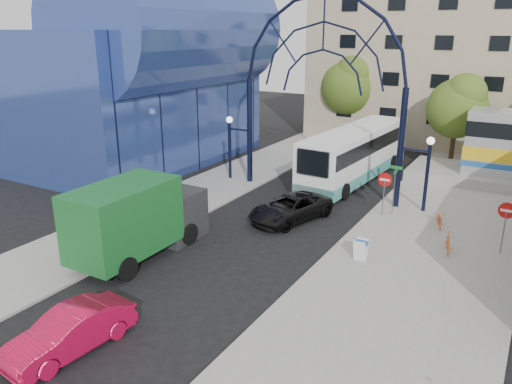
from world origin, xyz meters
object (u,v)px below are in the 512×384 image
Objects in this scene: stop_sign at (385,184)px; tree_north_b at (351,84)px; sandwich_board at (361,247)px; bike_near_a at (440,218)px; do_not_enter_sign at (506,216)px; city_bus at (356,153)px; red_sedan at (70,332)px; tree_north_a at (459,105)px; street_name_sign at (395,180)px; black_suv at (290,208)px; green_truck at (139,218)px; gateway_arch at (323,56)px; bike_near_b at (448,242)px.

tree_north_b is (-8.68, 17.93, 3.27)m from stop_sign.
sandwich_board is 6.45m from bike_near_a.
do_not_enter_sign is 3.99m from bike_near_a.
city_bus is 2.97× the size of red_sedan.
do_not_enter_sign is 16.86m from tree_north_a.
tree_north_a is 9.43m from city_bus.
stop_sign is at bearing -123.64° from street_name_sign.
black_suv is at bearing 92.87° from red_sedan.
city_bus is at bearing -67.42° from tree_north_b.
sandwich_board is 10.16m from green_truck.
city_bus is at bearing 105.14° from black_suv.
gateway_arch is 8.21m from city_bus.
red_sedan is (-6.54, -30.96, -3.89)m from tree_north_a.
do_not_enter_sign is 2.51× the size of sandwich_board.
tree_north_b is at bearing 115.83° from stop_sign.
gateway_arch reaches higher than red_sedan.
gateway_arch is at bearing 113.06° from black_suv.
black_suv is at bearing -87.78° from city_bus.
red_sedan is 18.96m from bike_near_a.
gateway_arch reaches higher than bike_near_a.
bike_near_b is at bearing 29.96° from green_truck.
sandwich_board is at bearing -65.42° from city_bus.
city_bus is 7.88× the size of bike_near_a.
city_bus reaches higher than stop_sign.
red_sedan is at bearing -65.21° from green_truck.
street_name_sign is 2.83× the size of sandwich_board.
sandwich_board is 0.08× the size of city_bus.
gateway_arch is at bearing 149.94° from bike_near_a.
tree_north_b is (-14.88, 19.93, 3.29)m from do_not_enter_sign.
gateway_arch is 12.52m from sandwich_board.
gateway_arch is 12.95m from bike_near_b.
green_truck is at bearing -162.76° from bike_near_b.
stop_sign reaches higher than bike_near_b.
gateway_arch is 2.69× the size of black_suv.
do_not_enter_sign is 0.49× the size of black_suv.
do_not_enter_sign reaches higher than red_sedan.
green_truck is at bearing -154.88° from sandwich_board.
green_truck is (-4.37, -16.95, -0.02)m from city_bus.
red_sedan is at bearing -107.66° from street_name_sign.
street_name_sign reaches higher than bike_near_a.
sandwich_board is at bearing -82.43° from stop_sign.
gateway_arch is 11.40m from bike_near_a.
street_name_sign reaches higher than black_suv.
street_name_sign is at bearing 121.46° from bike_near_b.
tree_north_a reaches higher than sandwich_board.
tree_north_a is at bearing 62.83° from gateway_arch.
bike_near_a is at bearing -82.84° from tree_north_a.
bike_near_b reaches higher than bike_near_a.
bike_near_a is (7.87, -1.98, -8.01)m from gateway_arch.
red_sedan is at bearing -77.06° from black_suv.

